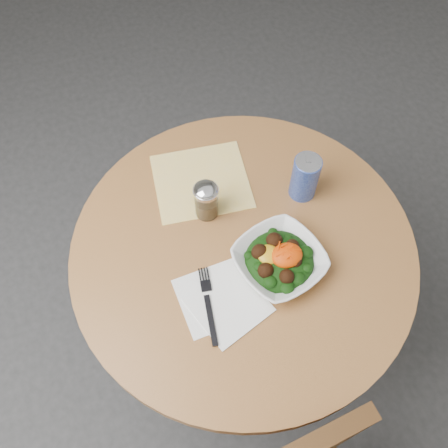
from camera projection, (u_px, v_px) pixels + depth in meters
name	position (u px, v px, depth m)	size (l,w,h in m)	color
ground	(237.00, 336.00, 1.94)	(6.00, 6.00, 0.00)	#303032
table	(241.00, 278.00, 1.46)	(0.90, 0.90, 0.75)	black
cloth_napkin	(201.00, 181.00, 1.39)	(0.26, 0.24, 0.00)	#EFAD0C
paper_napkins	(221.00, 301.00, 1.21)	(0.21, 0.22, 0.00)	white
salad_bowl	(279.00, 260.00, 1.24)	(0.26, 0.26, 0.08)	white
fork	(208.00, 303.00, 1.21)	(0.06, 0.20, 0.00)	black
spice_shaker	(206.00, 200.00, 1.29)	(0.07, 0.07, 0.12)	silver
beverage_can	(305.00, 177.00, 1.32)	(0.07, 0.07, 0.14)	#0D1993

